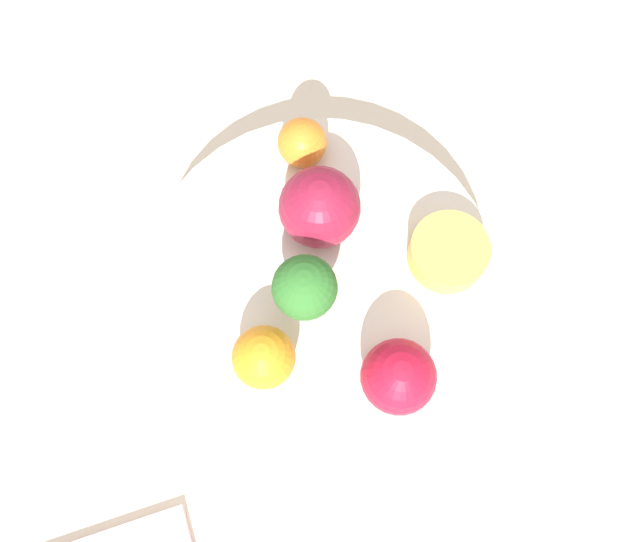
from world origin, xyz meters
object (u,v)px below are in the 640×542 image
object	(u,v)px
orange_back	(264,357)
small_cup	(448,252)
broccoli	(305,288)
orange_front	(302,143)
apple_green	(398,377)
apple_red	(320,207)
bowl	(320,283)

from	to	relation	value
orange_back	small_cup	distance (m)	0.15
broccoli	orange_back	xyz separation A→B (m)	(-0.02, 0.05, -0.02)
broccoli	orange_front	distance (m)	0.12
apple_green	orange_back	size ratio (longest dim) A/B	1.17
apple_green	small_cup	size ratio (longest dim) A/B	0.89
apple_red	orange_back	bearing A→B (deg)	123.39
orange_front	apple_red	bearing A→B (deg)	155.77
bowl	orange_front	size ratio (longest dim) A/B	7.00
broccoli	orange_back	bearing A→B (deg)	110.05
apple_red	apple_green	xyz separation A→B (m)	(-0.13, 0.03, -0.00)
orange_back	apple_red	bearing A→B (deg)	-56.61
broccoli	small_cup	distance (m)	0.11
broccoli	small_cup	xyz separation A→B (m)	(-0.03, -0.10, -0.03)
orange_back	bowl	bearing A→B (deg)	-67.48
orange_front	orange_back	world-z (taller)	orange_back
apple_red	orange_front	distance (m)	0.06
orange_back	small_cup	size ratio (longest dim) A/B	0.76
bowl	small_cup	size ratio (longest dim) A/B	4.61
orange_front	orange_back	size ratio (longest dim) A/B	0.87
bowl	apple_red	size ratio (longest dim) A/B	4.47
apple_red	apple_green	size ratio (longest dim) A/B	1.16
apple_red	orange_back	xyz separation A→B (m)	(-0.06, 0.09, -0.01)
orange_front	orange_back	distance (m)	0.17
small_cup	bowl	bearing A→B (deg)	61.35
apple_red	orange_back	size ratio (longest dim) A/B	1.36
bowl	small_cup	xyz separation A→B (m)	(-0.05, -0.08, 0.03)
apple_green	bowl	bearing A→B (deg)	-3.50
apple_green	small_cup	world-z (taller)	apple_green
broccoli	apple_green	size ratio (longest dim) A/B	1.27
apple_red	small_cup	size ratio (longest dim) A/B	1.03
apple_green	orange_back	world-z (taller)	apple_green
orange_front	orange_back	bearing A→B (deg)	134.42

